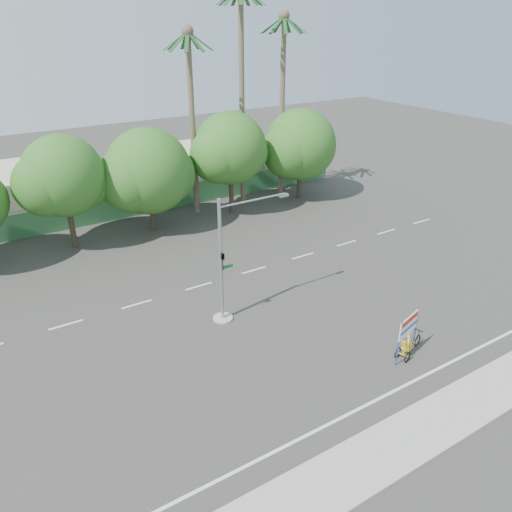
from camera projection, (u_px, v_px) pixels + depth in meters
ground at (303, 341)px, 25.67m from camera, size 120.00×120.00×0.00m
sidewalk_near at (416, 434)px, 19.93m from camera, size 50.00×2.40×0.12m
fence at (148, 202)px, 41.59m from camera, size 38.00×0.08×2.00m
building_left at (8, 196)px, 39.81m from camera, size 12.00×8.00×4.00m
building_right at (209, 166)px, 48.48m from camera, size 14.00×8.00×3.60m
tree_left at (63, 179)px, 33.79m from camera, size 6.66×5.60×8.07m
tree_center at (148, 174)px, 36.90m from camera, size 7.62×6.40×7.85m
tree_right at (230, 151)px, 39.90m from camera, size 6.90×5.80×8.36m
tree_far_right at (300, 147)px, 43.49m from camera, size 7.38×6.20×7.94m
palm_tall at (242, 79)px, 39.71m from camera, size 3.73×3.79×17.45m
palm_mid at (282, 89)px, 42.09m from camera, size 3.73×3.79×15.45m
palm_short at (191, 104)px, 38.28m from camera, size 3.73×3.79×14.45m
traffic_signal at (227, 271)px, 26.37m from camera, size 4.72×1.10×7.00m
trike_billboard at (409, 338)px, 24.17m from camera, size 2.49×0.98×2.52m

